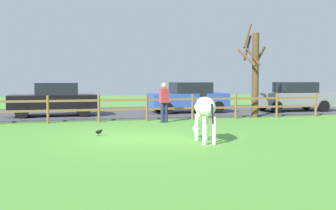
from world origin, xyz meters
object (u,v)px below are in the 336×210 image
at_px(parked_car_grey, 293,96).
at_px(visitor_near_fence, 164,101).
at_px(parked_car_black, 54,99).
at_px(bare_tree, 255,71).
at_px(zebra, 204,110).
at_px(crow_on_grass, 99,132).
at_px(parked_car_blue, 188,97).

height_order(parked_car_grey, visitor_near_fence, visitor_near_fence).
bearing_deg(parked_car_black, bare_tree, -14.53).
bearing_deg(visitor_near_fence, zebra, -90.98).
relative_size(crow_on_grass, parked_car_black, 0.05).
bearing_deg(parked_car_black, zebra, -63.90).
relative_size(zebra, crow_on_grass, 9.00).
distance_m(crow_on_grass, visitor_near_fence, 4.51).
height_order(zebra, parked_car_black, parked_car_black).
xyz_separation_m(parked_car_black, parked_car_grey, (12.44, -0.06, 0.00)).
bearing_deg(bare_tree, zebra, -125.50).
distance_m(parked_car_blue, parked_car_grey, 5.75).
distance_m(zebra, visitor_near_fence, 5.38).
relative_size(bare_tree, zebra, 2.27).
xyz_separation_m(bare_tree, crow_on_grass, (-7.54, -4.53, -2.02)).
distance_m(bare_tree, crow_on_grass, 9.03).
relative_size(crow_on_grass, visitor_near_fence, 0.13).
height_order(bare_tree, visitor_near_fence, bare_tree).
bearing_deg(bare_tree, parked_car_blue, 130.59).
bearing_deg(parked_car_black, parked_car_grey, -0.30).
bearing_deg(parked_car_blue, parked_car_grey, -4.72).
relative_size(bare_tree, crow_on_grass, 20.44).
distance_m(parked_car_black, parked_car_grey, 12.44).
xyz_separation_m(parked_car_blue, parked_car_grey, (5.73, -0.47, 0.00)).
bearing_deg(zebra, crow_on_grass, 144.23).
relative_size(crow_on_grass, parked_car_grey, 0.05).
bearing_deg(parked_car_grey, zebra, -132.29).
bearing_deg(parked_car_blue, visitor_near_fence, -119.43).
relative_size(parked_car_black, visitor_near_fence, 2.48).
height_order(parked_car_black, parked_car_blue, same).
bearing_deg(visitor_near_fence, parked_car_grey, 23.65).
relative_size(parked_car_grey, visitor_near_fence, 2.45).
xyz_separation_m(parked_car_grey, visitor_near_fence, (-7.97, -3.49, 0.06)).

